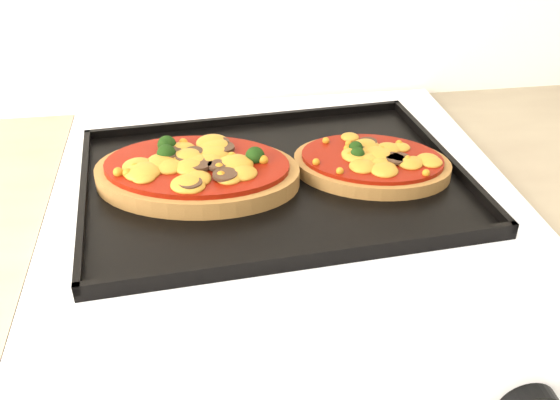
{
  "coord_description": "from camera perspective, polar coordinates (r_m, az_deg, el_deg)",
  "views": [
    {
      "loc": [
        -0.11,
        1.03,
        1.33
      ],
      "look_at": [
        -0.01,
        1.66,
        0.92
      ],
      "focal_mm": 40.0,
      "sensor_mm": 36.0,
      "label": 1
    }
  ],
  "objects": [
    {
      "name": "pizza_left",
      "position": [
        0.79,
        -7.6,
        2.73
      ],
      "size": [
        0.29,
        0.22,
        0.04
      ],
      "primitive_type": null,
      "rotation": [
        0.0,
        0.0,
        -0.21
      ],
      "color": "olive",
      "rests_on": "baking_tray"
    },
    {
      "name": "baking_tray",
      "position": [
        0.8,
        -0.54,
        2.02
      ],
      "size": [
        0.51,
        0.39,
        0.02
      ],
      "primitive_type": "cube",
      "rotation": [
        0.0,
        0.0,
        0.07
      ],
      "color": "black",
      "rests_on": "stove"
    },
    {
      "name": "pizza_right",
      "position": [
        0.82,
        8.38,
        3.48
      ],
      "size": [
        0.24,
        0.2,
        0.03
      ],
      "primitive_type": null,
      "rotation": [
        0.0,
        0.0,
        -0.33
      ],
      "color": "olive",
      "rests_on": "baking_tray"
    }
  ]
}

